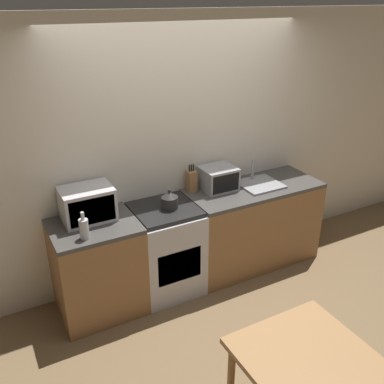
{
  "coord_description": "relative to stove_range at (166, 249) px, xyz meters",
  "views": [
    {
      "loc": [
        -1.8,
        -2.56,
        2.7
      ],
      "look_at": [
        -0.1,
        0.59,
        1.05
      ],
      "focal_mm": 40.0,
      "sensor_mm": 36.0,
      "label": 1
    }
  ],
  "objects": [
    {
      "name": "stove_range",
      "position": [
        0.0,
        0.0,
        0.0
      ],
      "size": [
        0.61,
        0.62,
        0.9
      ],
      "color": "silver",
      "rests_on": "ground_plane"
    },
    {
      "name": "ground_plane",
      "position": [
        0.34,
        -0.69,
        -0.45
      ],
      "size": [
        16.0,
        16.0,
        0.0
      ],
      "primitive_type": "plane",
      "color": "brown"
    },
    {
      "name": "sink_basin",
      "position": [
        1.09,
        0.01,
        0.47
      ],
      "size": [
        0.42,
        0.39,
        0.24
      ],
      "color": "#999BA0",
      "rests_on": "counter_right_run"
    },
    {
      "name": "knife_block",
      "position": [
        0.4,
        0.21,
        0.56
      ],
      "size": [
        0.09,
        0.1,
        0.29
      ],
      "color": "#9E7042",
      "rests_on": "counter_right_run"
    },
    {
      "name": "bottle",
      "position": [
        -0.8,
        -0.19,
        0.54
      ],
      "size": [
        0.08,
        0.08,
        0.24
      ],
      "color": "silver",
      "rests_on": "counter_left_run"
    },
    {
      "name": "dining_table",
      "position": [
        0.07,
        -1.9,
        0.18
      ],
      "size": [
        0.78,
        0.77,
        0.73
      ],
      "color": "#9E7042",
      "rests_on": "ground_plane"
    },
    {
      "name": "toaster_oven",
      "position": [
        0.66,
        0.13,
        0.57
      ],
      "size": [
        0.34,
        0.31,
        0.23
      ],
      "color": "#999BA0",
      "rests_on": "counter_right_run"
    },
    {
      "name": "wall_back",
      "position": [
        0.34,
        0.34,
        0.85
      ],
      "size": [
        10.0,
        0.06,
        2.6
      ],
      "color": "silver",
      "rests_on": "ground_plane"
    },
    {
      "name": "counter_right_run",
      "position": [
        1.02,
        0.0,
        0.0
      ],
      "size": [
        1.44,
        0.62,
        0.9
      ],
      "color": "olive",
      "rests_on": "ground_plane"
    },
    {
      "name": "counter_left_run",
      "position": [
        -0.68,
        0.0,
        0.0
      ],
      "size": [
        0.75,
        0.62,
        0.9
      ],
      "color": "olive",
      "rests_on": "ground_plane"
    },
    {
      "name": "kettle",
      "position": [
        0.04,
        -0.03,
        0.53
      ],
      "size": [
        0.16,
        0.16,
        0.19
      ],
      "color": "#2D2D2D",
      "rests_on": "stove_range"
    },
    {
      "name": "microwave",
      "position": [
        -0.68,
        0.12,
        0.6
      ],
      "size": [
        0.45,
        0.33,
        0.3
      ],
      "color": "silver",
      "rests_on": "counter_left_run"
    }
  ]
}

